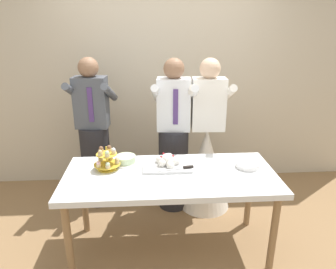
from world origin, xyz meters
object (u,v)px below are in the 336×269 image
object	(u,v)px
round_cake	(126,160)
person_bride	(206,158)
person_guest	(95,142)
plate_stack	(248,165)
dessert_table	(170,181)
main_cake_tray	(167,163)
person_groom	(173,145)
cupcake_stand	(107,160)

from	to	relation	value
round_cake	person_bride	bearing A→B (deg)	29.75
person_guest	plate_stack	bearing A→B (deg)	-28.51
dessert_table	main_cake_tray	size ratio (longest dim) A/B	4.14
person_guest	dessert_table	bearing A→B (deg)	-48.55
person_groom	person_bride	bearing A→B (deg)	-2.85
cupcake_stand	person_bride	world-z (taller)	person_bride
cupcake_stand	round_cake	distance (m)	0.20
person_guest	cupcake_stand	bearing A→B (deg)	-72.88
main_cake_tray	person_bride	distance (m)	0.77
cupcake_stand	person_bride	distance (m)	1.18
plate_stack	person_guest	xyz separation A→B (m)	(-1.46, 0.80, -0.05)
main_cake_tray	plate_stack	distance (m)	0.71
main_cake_tray	round_cake	xyz separation A→B (m)	(-0.37, 0.10, -0.01)
cupcake_stand	plate_stack	xyz separation A→B (m)	(1.23, -0.05, -0.07)
person_groom	cupcake_stand	bearing A→B (deg)	-136.18
dessert_table	person_groom	size ratio (longest dim) A/B	1.08
dessert_table	round_cake	bearing A→B (deg)	148.58
dessert_table	plate_stack	size ratio (longest dim) A/B	8.51
cupcake_stand	plate_stack	size ratio (longest dim) A/B	1.09
cupcake_stand	person_guest	distance (m)	0.79
cupcake_stand	plate_stack	distance (m)	1.24
plate_stack	main_cake_tray	bearing A→B (deg)	175.05
cupcake_stand	person_groom	bearing A→B (deg)	43.82
cupcake_stand	person_groom	size ratio (longest dim) A/B	0.14
round_cake	main_cake_tray	bearing A→B (deg)	-14.52
main_cake_tray	person_guest	bearing A→B (deg)	135.86
plate_stack	person_bride	xyz separation A→B (m)	(-0.25, 0.64, -0.21)
person_bride	person_guest	bearing A→B (deg)	172.51
main_cake_tray	person_bride	xyz separation A→B (m)	(0.46, 0.57, -0.23)
round_cake	person_guest	xyz separation A→B (m)	(-0.38, 0.64, -0.06)
person_bride	main_cake_tray	bearing A→B (deg)	-128.82
cupcake_stand	person_guest	xyz separation A→B (m)	(-0.23, 0.75, -0.12)
dessert_table	cupcake_stand	world-z (taller)	cupcake_stand
main_cake_tray	person_bride	world-z (taller)	person_bride
person_bride	round_cake	bearing A→B (deg)	-150.25
plate_stack	person_groom	bearing A→B (deg)	132.78
dessert_table	person_bride	distance (m)	0.85
round_cake	person_groom	bearing A→B (deg)	46.05
plate_stack	round_cake	size ratio (longest dim) A/B	0.88
cupcake_stand	person_guest	size ratio (longest dim) A/B	0.14
dessert_table	plate_stack	bearing A→B (deg)	6.61
dessert_table	plate_stack	xyz separation A→B (m)	(0.69, 0.08, 0.10)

